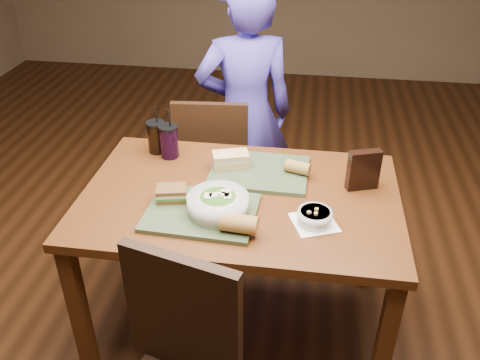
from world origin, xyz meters
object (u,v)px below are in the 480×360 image
diner (245,115)px  cup_cola (156,137)px  salad_bowl (218,203)px  tray_far (259,172)px  sandwich_near (172,193)px  tray_near (201,213)px  baguette_near (239,223)px  baguette_far (298,167)px  dining_table (240,212)px  sandwich_far (231,159)px  chair_far (215,163)px  cup_berry (169,141)px  soup_bowl (315,217)px  chip_bag (363,170)px

diner → cup_cola: 0.62m
salad_bowl → tray_far: bearing=70.1°
cup_cola → sandwich_near: bearing=-66.1°
tray_near → tray_far: size_ratio=1.00×
baguette_near → cup_cola: cup_cola is taller
baguette_far → tray_near: bearing=-136.1°
dining_table → diner: (-0.09, 0.81, 0.07)m
sandwich_far → cup_cola: size_ratio=0.75×
chair_far → tray_far: bearing=-58.2°
salad_bowl → cup_berry: (-0.31, 0.43, 0.02)m
soup_bowl → cup_berry: size_ratio=0.86×
dining_table → cup_cola: size_ratio=5.56×
salad_bowl → baguette_near: size_ratio=1.73×
diner → salad_bowl: diner is taller
chip_bag → tray_far: bearing=153.5°
chair_far → cup_cola: 0.52m
tray_far → sandwich_far: 0.14m
tray_near → sandwich_near: sandwich_near is taller
baguette_near → baguette_far: size_ratio=1.27×
tray_near → sandwich_far: 0.36m
diner → sandwich_near: bearing=63.9°
salad_bowl → baguette_far: (0.29, 0.33, -0.01)m
cup_berry → chip_bag: size_ratio=1.38×
sandwich_far → chip_bag: size_ratio=1.01×
baguette_near → sandwich_far: bearing=103.0°
chair_far → salad_bowl: 0.89m
tray_near → baguette_far: bearing=43.9°
tray_far → cup_berry: 0.44m
cup_cola → cup_berry: cup_berry is taller
diner → soup_bowl: (0.40, -0.96, 0.05)m
tray_far → cup_cola: bearing=165.5°
baguette_far → tray_far: bearing=-180.0°
chip_bag → sandwich_far: bearing=153.2°
diner → sandwich_near: size_ratio=11.04×
cup_cola → baguette_far: bearing=-11.0°
soup_bowl → cup_cola: bearing=148.3°
dining_table → chair_far: chair_far is taller
dining_table → salad_bowl: 0.22m
baguette_far → chip_bag: size_ratio=0.62×
diner → tray_near: bearing=72.2°
diner → tray_far: 0.65m
baguette_far → cup_berry: 0.60m
sandwich_near → baguette_far: bearing=30.1°
chair_far → diner: diner is taller
cup_cola → salad_bowl: bearing=-50.8°
baguette_far → cup_cola: size_ratio=0.46×
chair_far → tray_far: (0.30, -0.48, 0.26)m
dining_table → salad_bowl: size_ratio=5.51×
salad_bowl → chip_bag: bearing=26.8°
baguette_far → sandwich_near: bearing=-149.9°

